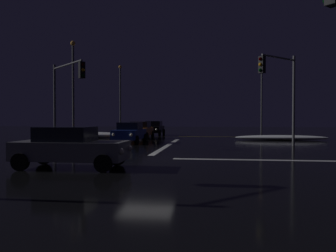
{
  "coord_description": "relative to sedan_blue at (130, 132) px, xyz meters",
  "views": [
    {
      "loc": [
        3.12,
        -16.22,
        1.9
      ],
      "look_at": [
        -0.48,
        11.78,
        1.26
      ],
      "focal_mm": 37.47,
      "sensor_mm": 36.0,
      "label": 1
    }
  ],
  "objects": [
    {
      "name": "ground",
      "position": [
        3.23,
        -10.02,
        -0.85
      ],
      "size": [
        120.0,
        120.0,
        0.1
      ],
      "primitive_type": "cube",
      "color": "black"
    },
    {
      "name": "stop_line_north",
      "position": [
        3.23,
        -1.84,
        -0.8
      ],
      "size": [
        0.35,
        14.0,
        0.01
      ],
      "color": "white",
      "rests_on": "ground"
    },
    {
      "name": "centre_line_ns",
      "position": [
        3.23,
        9.76,
        -0.8
      ],
      "size": [
        22.0,
        0.15,
        0.01
      ],
      "color": "yellow",
      "rests_on": "ground"
    },
    {
      "name": "crosswalk_bar_east",
      "position": [
        11.51,
        -10.02,
        -0.8
      ],
      "size": [
        14.0,
        0.4,
        0.01
      ],
      "color": "white",
      "rests_on": "ground"
    },
    {
      "name": "snow_bank_left_curb",
      "position": [
        -5.75,
        5.86,
        -0.51
      ],
      "size": [
        9.14,
        1.5,
        0.58
      ],
      "color": "white",
      "rests_on": "ground"
    },
    {
      "name": "snow_bank_right_curb",
      "position": [
        12.21,
        4.99,
        -0.59
      ],
      "size": [
        7.87,
        1.5,
        0.42
      ],
      "color": "white",
      "rests_on": "ground"
    },
    {
      "name": "sedan_blue",
      "position": [
        0.0,
        0.0,
        0.0
      ],
      "size": [
        2.02,
        4.33,
        1.57
      ],
      "color": "navy",
      "rests_on": "ground"
    },
    {
      "name": "sedan_orange",
      "position": [
        -0.34,
        5.56,
        0.0
      ],
      "size": [
        2.02,
        4.33,
        1.57
      ],
      "color": "#C66014",
      "rests_on": "ground"
    },
    {
      "name": "sedan_black",
      "position": [
        -0.13,
        11.84,
        0.0
      ],
      "size": [
        2.02,
        4.33,
        1.57
      ],
      "color": "black",
      "rests_on": "ground"
    },
    {
      "name": "sedan_gray_crossing",
      "position": [
        0.95,
        -13.52,
        0.0
      ],
      "size": [
        4.33,
        2.02,
        1.57
      ],
      "color": "slate",
      "rests_on": "ground"
    },
    {
      "name": "traffic_signal_nw",
      "position": [
        -3.82,
        -2.97,
        3.3
      ],
      "size": [
        3.77,
        3.77,
        5.87
      ],
      "color": "#4C4C51",
      "rests_on": "ground"
    },
    {
      "name": "traffic_signal_ne",
      "position": [
        10.75,
        -2.5,
        3.4
      ],
      "size": [
        2.77,
        2.77,
        6.14
      ],
      "color": "#4C4C51",
      "rests_on": "ground"
    },
    {
      "name": "streetlamp_left_near",
      "position": [
        -6.05,
        3.76,
        4.27
      ],
      "size": [
        0.44,
        0.44,
        8.78
      ],
      "color": "#424247",
      "rests_on": "ground"
    },
    {
      "name": "streetlamp_left_far",
      "position": [
        -6.05,
        19.76,
        4.39
      ],
      "size": [
        0.44,
        0.44,
        9.0
      ],
      "color": "#424247",
      "rests_on": "ground"
    },
    {
      "name": "streetlamp_right_far",
      "position": [
        12.51,
        19.76,
        4.1
      ],
      "size": [
        0.44,
        0.44,
        8.45
      ],
      "color": "#424247",
      "rests_on": "ground"
    }
  ]
}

